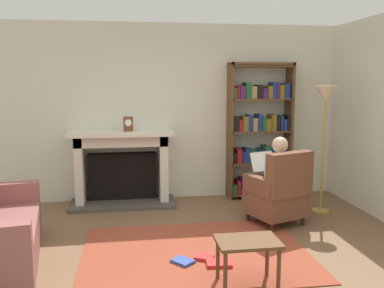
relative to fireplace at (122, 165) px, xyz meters
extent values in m
plane|color=brown|center=(0.79, -2.30, -0.59)|extent=(14.00, 14.00, 0.00)
cube|color=silver|center=(0.79, 0.25, 0.76)|extent=(5.60, 0.10, 2.70)
cube|color=silver|center=(3.44, -1.05, 0.76)|extent=(0.10, 5.20, 2.70)
cube|color=#96402B|center=(0.79, -2.00, -0.58)|extent=(2.40, 1.80, 0.01)
cube|color=#4C4742|center=(0.00, -0.12, -0.56)|extent=(1.55, 0.64, 0.05)
cube|color=black|center=(0.00, 0.10, -0.19)|extent=(1.03, 0.20, 0.70)
cube|color=silver|center=(-0.61, -0.02, -0.06)|extent=(0.12, 0.44, 1.05)
cube|color=silver|center=(0.61, -0.02, -0.06)|extent=(0.12, 0.44, 1.05)
cube|color=silver|center=(0.00, -0.02, 0.38)|extent=(1.35, 0.44, 0.16)
cube|color=silver|center=(0.00, -0.08, 0.49)|extent=(1.51, 0.56, 0.06)
cylinder|color=brown|center=(0.10, -0.10, 0.63)|extent=(0.14, 0.14, 0.21)
cylinder|color=white|center=(0.10, -0.17, 0.65)|extent=(0.10, 0.01, 0.10)
cube|color=brown|center=(1.66, 0.04, 0.47)|extent=(0.04, 0.32, 2.11)
cube|color=brown|center=(2.61, 0.04, 0.47)|extent=(0.04, 0.32, 2.11)
cube|color=brown|center=(2.14, 0.04, 1.51)|extent=(1.00, 0.32, 0.04)
cube|color=brown|center=(2.14, 0.04, -0.53)|extent=(0.96, 0.32, 0.02)
cube|color=#1E592D|center=(1.72, 0.03, -0.44)|extent=(0.07, 0.26, 0.16)
cube|color=maroon|center=(1.79, 0.03, -0.41)|extent=(0.06, 0.26, 0.22)
cube|color=#4C1E59|center=(1.86, 0.03, -0.39)|extent=(0.06, 0.26, 0.25)
cube|color=brown|center=(1.92, 0.03, -0.40)|extent=(0.04, 0.26, 0.22)
cube|color=navy|center=(1.99, 0.03, -0.40)|extent=(0.08, 0.26, 0.22)
cube|color=#997F4C|center=(2.06, 0.03, -0.42)|extent=(0.06, 0.26, 0.20)
cube|color=maroon|center=(2.12, 0.03, -0.39)|extent=(0.05, 0.26, 0.24)
cube|color=#997F4C|center=(2.17, 0.03, -0.38)|extent=(0.04, 0.26, 0.26)
cube|color=#997F4C|center=(2.22, 0.03, -0.40)|extent=(0.04, 0.26, 0.23)
cube|color=brown|center=(2.28, 0.03, -0.39)|extent=(0.05, 0.26, 0.24)
cube|color=#4C1E59|center=(2.33, 0.03, -0.42)|extent=(0.05, 0.26, 0.19)
cube|color=brown|center=(2.39, 0.03, -0.39)|extent=(0.06, 0.26, 0.25)
cube|color=brown|center=(2.47, 0.03, -0.41)|extent=(0.07, 0.26, 0.21)
cube|color=black|center=(2.55, 0.03, -0.43)|extent=(0.08, 0.26, 0.18)
cube|color=brown|center=(2.14, 0.04, -0.03)|extent=(0.96, 0.32, 0.02)
cube|color=black|center=(1.71, 0.03, 0.06)|extent=(0.06, 0.26, 0.16)
cube|color=maroon|center=(1.79, 0.03, 0.09)|extent=(0.08, 0.26, 0.22)
cube|color=navy|center=(1.86, 0.03, 0.08)|extent=(0.04, 0.26, 0.18)
cube|color=navy|center=(1.92, 0.03, 0.10)|extent=(0.07, 0.26, 0.23)
cube|color=#1E592D|center=(2.00, 0.03, 0.09)|extent=(0.08, 0.26, 0.20)
cube|color=#1E592D|center=(2.08, 0.03, 0.08)|extent=(0.05, 0.26, 0.19)
cube|color=navy|center=(2.15, 0.03, 0.09)|extent=(0.08, 0.26, 0.20)
cube|color=#1E592D|center=(2.24, 0.03, 0.11)|extent=(0.08, 0.26, 0.26)
cube|color=navy|center=(2.32, 0.03, 0.09)|extent=(0.07, 0.26, 0.20)
cube|color=black|center=(2.39, 0.03, 0.07)|extent=(0.06, 0.26, 0.18)
cube|color=maroon|center=(2.46, 0.03, 0.08)|extent=(0.07, 0.26, 0.19)
cube|color=navy|center=(2.54, 0.03, 0.07)|extent=(0.09, 0.26, 0.16)
cube|color=brown|center=(2.14, 0.04, 0.47)|extent=(0.96, 0.32, 0.02)
cube|color=black|center=(1.73, 0.03, 0.59)|extent=(0.08, 0.26, 0.22)
cube|color=maroon|center=(1.80, 0.03, 0.57)|extent=(0.05, 0.26, 0.17)
cube|color=brown|center=(1.88, 0.03, 0.60)|extent=(0.09, 0.26, 0.23)
cube|color=navy|center=(1.95, 0.03, 0.61)|extent=(0.06, 0.26, 0.25)
cube|color=#997F4C|center=(2.03, 0.03, 0.58)|extent=(0.07, 0.26, 0.20)
cube|color=navy|center=(2.11, 0.03, 0.61)|extent=(0.06, 0.26, 0.25)
cube|color=#1E592D|center=(2.17, 0.03, 0.59)|extent=(0.04, 0.26, 0.22)
cube|color=brown|center=(2.24, 0.03, 0.58)|extent=(0.09, 0.26, 0.19)
cube|color=brown|center=(2.33, 0.03, 0.61)|extent=(0.08, 0.26, 0.25)
cube|color=black|center=(2.40, 0.03, 0.60)|extent=(0.05, 0.26, 0.23)
cube|color=navy|center=(2.45, 0.03, 0.60)|extent=(0.04, 0.26, 0.24)
cube|color=navy|center=(2.51, 0.03, 0.57)|extent=(0.05, 0.26, 0.18)
cube|color=black|center=(2.59, 0.03, 0.60)|extent=(0.09, 0.26, 0.24)
cube|color=brown|center=(2.14, 0.04, 0.97)|extent=(0.96, 0.32, 0.02)
cube|color=#1E592D|center=(1.71, 0.03, 1.06)|extent=(0.04, 0.26, 0.17)
cube|color=maroon|center=(1.75, 0.03, 1.07)|extent=(0.04, 0.26, 0.18)
cube|color=#4C1E59|center=(1.82, 0.03, 1.08)|extent=(0.08, 0.26, 0.19)
cube|color=#1E592D|center=(1.91, 0.03, 1.10)|extent=(0.08, 0.26, 0.25)
cube|color=#997F4C|center=(2.00, 0.03, 1.07)|extent=(0.08, 0.26, 0.19)
cube|color=black|center=(2.09, 0.03, 1.09)|extent=(0.08, 0.26, 0.21)
cube|color=#4C1E59|center=(2.17, 0.03, 1.06)|extent=(0.07, 0.26, 0.16)
cube|color=brown|center=(2.25, 0.03, 1.08)|extent=(0.07, 0.26, 0.19)
cube|color=navy|center=(2.32, 0.03, 1.10)|extent=(0.06, 0.26, 0.24)
cube|color=#4C1E59|center=(2.38, 0.03, 1.10)|extent=(0.04, 0.26, 0.25)
cube|color=brown|center=(2.44, 0.03, 1.09)|extent=(0.07, 0.26, 0.21)
cube|color=navy|center=(2.52, 0.03, 1.10)|extent=(0.08, 0.26, 0.23)
cube|color=brown|center=(2.14, 0.04, 1.47)|extent=(0.96, 0.32, 0.02)
cylinder|color=#331E14|center=(2.12, -0.89, -0.53)|extent=(0.05, 0.05, 0.12)
cylinder|color=#331E14|center=(1.65, -1.08, -0.53)|extent=(0.05, 0.05, 0.12)
cylinder|color=#331E14|center=(2.30, -1.34, -0.53)|extent=(0.05, 0.05, 0.12)
cylinder|color=#331E14|center=(1.82, -1.53, -0.53)|extent=(0.05, 0.05, 0.12)
cube|color=brown|center=(1.97, -1.21, -0.32)|extent=(0.81, 0.79, 0.30)
cube|color=brown|center=(2.06, -1.43, 0.11)|extent=(0.65, 0.38, 0.55)
cube|color=brown|center=(2.22, -1.11, -0.06)|extent=(0.31, 0.55, 0.22)
cube|color=brown|center=(1.72, -1.31, -0.06)|extent=(0.31, 0.55, 0.22)
cube|color=silver|center=(1.99, -1.26, 0.08)|extent=(0.37, 0.30, 0.50)
sphere|color=#D8AD8C|center=(1.99, -1.26, 0.45)|extent=(0.20, 0.20, 0.20)
cube|color=#191E3F|center=(1.99, -1.04, -0.12)|extent=(0.26, 0.42, 0.12)
cube|color=#191E3F|center=(1.84, -1.10, -0.12)|extent=(0.26, 0.42, 0.12)
cylinder|color=#191E3F|center=(1.92, -0.86, -0.38)|extent=(0.10, 0.10, 0.42)
cylinder|color=#191E3F|center=(1.78, -0.92, -0.38)|extent=(0.10, 0.10, 0.42)
cube|color=white|center=(1.87, -0.95, 0.18)|extent=(0.37, 0.23, 0.25)
cube|color=#905652|center=(-1.19, -1.91, -0.39)|extent=(0.97, 1.79, 0.40)
cube|color=#905652|center=(-1.32, -1.15, -0.07)|extent=(0.72, 0.27, 0.24)
cube|color=brown|center=(1.15, -2.78, -0.17)|extent=(0.56, 0.39, 0.03)
cylinder|color=brown|center=(0.91, -2.93, -0.38)|extent=(0.04, 0.04, 0.40)
cylinder|color=brown|center=(1.38, -2.93, -0.38)|extent=(0.04, 0.04, 0.40)
cylinder|color=brown|center=(0.91, -2.62, -0.38)|extent=(0.04, 0.04, 0.40)
cylinder|color=brown|center=(1.38, -2.62, -0.38)|extent=(0.04, 0.04, 0.40)
cube|color=red|center=(0.98, -2.35, -0.56)|extent=(0.27, 0.21, 0.03)
cube|color=#334CA5|center=(0.63, -2.25, -0.56)|extent=(0.26, 0.26, 0.03)
cube|color=red|center=(0.86, -2.19, -0.56)|extent=(0.23, 0.21, 0.03)
cylinder|color=#B7933F|center=(2.76, -0.87, -0.57)|extent=(0.24, 0.24, 0.03)
cylinder|color=#B7933F|center=(2.76, -0.87, 0.21)|extent=(0.03, 0.03, 1.53)
cone|color=beige|center=(2.76, -0.87, 1.07)|extent=(0.32, 0.32, 0.22)
camera|label=1|loc=(0.14, -6.17, 1.24)|focal=38.72mm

